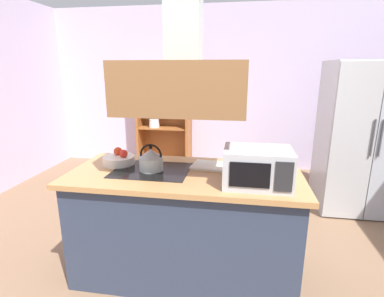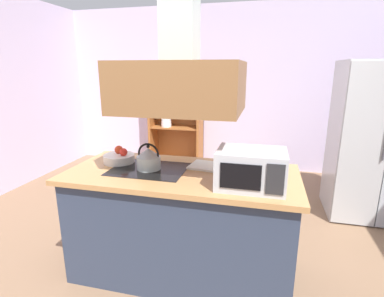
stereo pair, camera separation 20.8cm
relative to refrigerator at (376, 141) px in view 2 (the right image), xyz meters
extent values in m
plane|color=#826248|center=(-1.76, -1.53, -0.89)|extent=(7.80, 7.80, 0.00)
cube|color=silver|center=(-1.76, 1.47, 0.46)|extent=(6.00, 0.12, 2.70)
cube|color=#2E394F|center=(-1.85, -1.55, -0.46)|extent=(1.74, 0.76, 0.86)
cube|color=#B8834D|center=(-1.85, -1.55, -0.01)|extent=(1.82, 0.84, 0.04)
cube|color=black|center=(-2.12, -1.55, 0.01)|extent=(0.60, 0.46, 0.00)
cube|color=brown|center=(-1.85, -1.55, 0.67)|extent=(0.90, 0.70, 0.36)
cube|color=#B4BABA|center=(0.00, 0.01, 0.00)|extent=(0.90, 0.72, 1.78)
cube|color=#BBBEBE|center=(-0.23, -0.36, 0.00)|extent=(0.44, 0.03, 1.74)
cube|color=#A05C2B|center=(-3.17, 1.21, -0.02)|extent=(0.04, 0.40, 1.75)
cube|color=#A05C2B|center=(-2.31, 1.21, -0.02)|extent=(0.04, 0.40, 1.75)
cube|color=#A05C2B|center=(-2.74, 1.21, 0.84)|extent=(0.90, 0.40, 0.03)
cube|color=#A05C2B|center=(-2.74, 1.21, -0.85)|extent=(0.90, 0.40, 0.08)
cube|color=#A05C2B|center=(-2.74, 1.40, -0.02)|extent=(0.90, 0.02, 1.75)
cube|color=#A05C2B|center=(-2.74, 1.21, -0.19)|extent=(0.82, 0.36, 0.02)
cube|color=#A05C2B|center=(-2.74, 1.21, 0.25)|extent=(0.82, 0.36, 0.02)
cylinder|color=white|center=(-2.90, 1.16, -0.15)|extent=(0.18, 0.18, 0.05)
cylinder|color=white|center=(-2.90, 1.16, -0.11)|extent=(0.17, 0.17, 0.05)
cylinder|color=white|center=(-2.90, 1.16, -0.06)|extent=(0.16, 0.16, 0.05)
cylinder|color=silver|center=(-2.63, 1.17, 0.32)|extent=(0.01, 0.01, 0.12)
cone|color=silver|center=(-2.63, 1.17, 0.42)|extent=(0.07, 0.07, 0.08)
cylinder|color=silver|center=(-2.48, 1.17, 0.32)|extent=(0.01, 0.01, 0.12)
cone|color=silver|center=(-2.48, 1.17, 0.42)|extent=(0.07, 0.07, 0.08)
cylinder|color=#B8C3BD|center=(-2.12, -1.55, 0.07)|extent=(0.19, 0.19, 0.11)
cone|color=#B3C0C5|center=(-2.12, -1.55, 0.15)|extent=(0.18, 0.18, 0.07)
sphere|color=black|center=(-2.12, -1.55, 0.20)|extent=(0.03, 0.03, 0.03)
torus|color=black|center=(-2.12, -1.55, 0.14)|extent=(0.18, 0.02, 0.18)
cube|color=white|center=(-1.64, -1.39, 0.02)|extent=(0.37, 0.28, 0.02)
cube|color=#B7BABF|center=(-1.30, -1.72, 0.14)|extent=(0.46, 0.34, 0.26)
cube|color=black|center=(-1.36, -1.90, 0.14)|extent=(0.26, 0.01, 0.17)
cube|color=#262628|center=(-1.15, -1.90, 0.14)|extent=(0.11, 0.01, 0.20)
cylinder|color=silver|center=(-2.44, -1.44, 0.04)|extent=(0.26, 0.26, 0.07)
sphere|color=red|center=(-2.39, -1.46, 0.11)|extent=(0.07, 0.07, 0.07)
sphere|color=red|center=(-2.46, -1.40, 0.11)|extent=(0.07, 0.07, 0.07)
camera|label=1|loc=(-1.43, -3.72, 0.80)|focal=27.77mm
camera|label=2|loc=(-1.23, -3.67, 0.80)|focal=27.77mm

